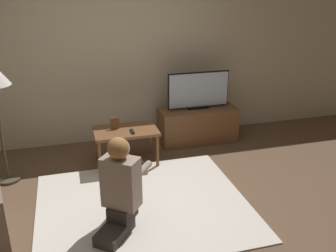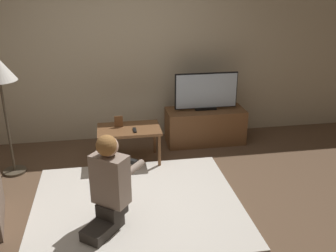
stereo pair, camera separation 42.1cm
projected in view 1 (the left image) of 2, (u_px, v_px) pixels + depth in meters
ground_plane at (143, 206)px, 4.01m from camera, size 10.00×10.00×0.00m
wall_back at (112, 53)px, 5.27m from camera, size 10.00×0.06×2.60m
rug at (143, 205)px, 4.01m from camera, size 2.22×1.90×0.02m
tv_stand at (197, 125)px, 5.55m from camera, size 1.13×0.47×0.51m
tv at (198, 90)px, 5.36m from camera, size 0.91×0.08×0.54m
coffee_table at (126, 134)px, 4.80m from camera, size 0.81×0.51×0.47m
person_kneeling at (120, 185)px, 3.47m from camera, size 0.67×0.76×0.96m
picture_frame at (115, 123)px, 4.78m from camera, size 0.11×0.01×0.15m
remote at (132, 131)px, 4.70m from camera, size 0.04×0.15×0.02m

